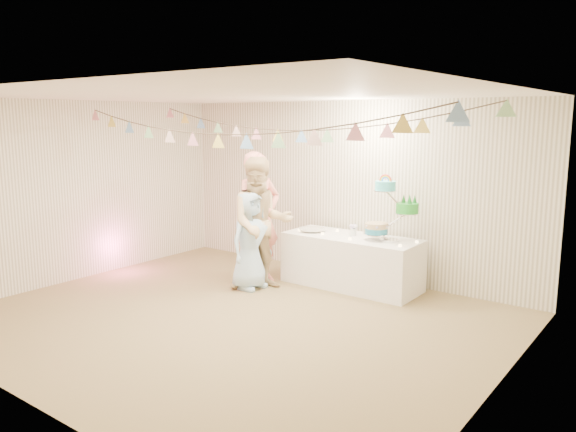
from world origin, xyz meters
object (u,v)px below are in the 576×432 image
Objects in this scene: person_adult_a at (258,218)px; person_adult_b at (261,224)px; cake_stand at (390,208)px; table at (351,261)px; person_child at (250,240)px.

person_adult_a is 0.31m from person_adult_b.
person_adult_a reaches higher than cake_stand.
table is at bearing -42.56° from person_adult_a.
person_adult_b is 1.33× the size of person_child.
person_adult_a is at bearing 88.70° from person_adult_b.
person_adult_a is 1.03× the size of person_adult_b.
person_adult_a is 1.37× the size of person_child.
person_adult_b is at bearing -112.51° from person_adult_a.
person_adult_a is (-1.74, -0.65, -0.22)m from cake_stand.
table is 2.31× the size of cake_stand.
table is at bearing -174.81° from cake_stand.
cake_stand reaches higher than person_child.
table is 1.46m from person_adult_a.
person_adult_a reaches higher than table.
person_adult_b is (-0.97, -0.82, 0.55)m from table.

